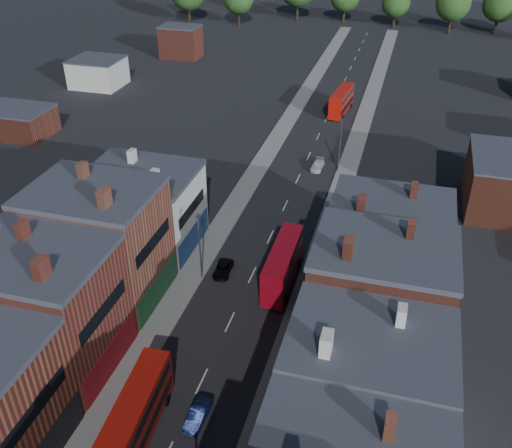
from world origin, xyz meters
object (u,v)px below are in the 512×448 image
Objects in this scene: bus_1 at (283,264)px; car_2 at (223,269)px; car_3 at (317,165)px; bus_2 at (341,101)px; bus_0 at (137,414)px; ped_3 at (286,343)px; car_1 at (198,415)px.

bus_1 is 6.99m from car_2.
bus_1 reaches higher than car_3.
bus_1 is at bearing -3.00° from car_2.
bus_0 is at bearing -88.21° from bus_2.
car_3 is (0.15, -23.86, -1.74)m from bus_2.
car_2 is at bearing 25.39° from ped_3.
ped_3 is at bearing -50.79° from car_2.
bus_0 is 74.52m from bus_2.
car_1 is at bearing 28.48° from bus_0.
bus_0 is 2.64× the size of car_3.
bus_0 is at bearing -93.55° from car_2.
bus_0 is at bearing 124.68° from ped_3.
ped_3 is (5.08, 9.57, 0.46)m from car_1.
bus_2 is 52.62m from car_2.
car_1 is 10.84m from ped_3.
bus_1 is 19.88m from car_1.
bus_2 is 2.65× the size of car_2.
car_2 is at bearing 105.55° from car_1.
bus_1 is at bearing 86.05° from car_1.
car_1 is 1.95× the size of ped_3.
bus_0 reaches higher than car_1.
bus_0 is 5.46× the size of ped_3.
bus_0 is 23.11m from bus_1.
car_2 is at bearing -90.20° from bus_2.
car_3 is at bearing 92.43° from bus_1.
ped_3 reaches higher than car_2.
bus_2 is at bearing 91.30° from bus_1.
bus_1 is 1.02× the size of bus_2.
bus_0 is 1.00× the size of bus_1.
car_2 is (-4.43, 19.47, -0.08)m from car_1.
ped_3 is (9.51, -9.91, 0.53)m from car_2.
bus_0 is 1.02× the size of bus_2.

